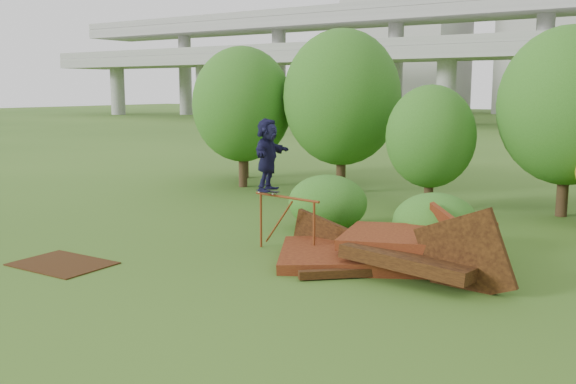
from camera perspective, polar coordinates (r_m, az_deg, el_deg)
The scene contains 15 objects.
ground at distance 13.91m, azimuth -1.84°, elevation -7.92°, with size 240.00×240.00×0.00m, color #2D5116.
scrap_pile at distance 14.93m, azimuth 8.71°, elevation -5.39°, with size 6.01×3.95×2.23m.
grind_rail at distance 15.99m, azimuth -0.13°, elevation -1.84°, with size 2.08×0.38×1.45m.
skateboard at distance 16.34m, azimuth -1.81°, elevation 0.08°, with size 0.70×0.28×0.07m.
skater at distance 16.22m, azimuth -1.83°, elevation 3.34°, with size 1.70×0.54×1.84m, color #161638.
flat_plate at distance 16.06m, azimuth -19.42°, elevation -6.04°, with size 2.22×1.59×0.03m, color #351D0B.
tree_0 at distance 26.79m, azimuth -4.09°, elevation 7.77°, with size 4.13×4.13×5.82m.
tree_1 at distance 25.28m, azimuth 4.81°, elevation 8.36°, with size 4.59×4.59×6.39m.
tree_2 at distance 22.07m, azimuth 12.55°, elevation 4.82°, with size 3.00×3.00×4.23m.
tree_3 at distance 22.24m, azimuth 23.66°, elevation 7.02°, with size 4.37×4.37×6.07m.
tree_6 at distance 29.55m, azimuth -3.90°, elevation 7.14°, with size 3.72×3.72×5.19m.
shrub_left at distance 18.68m, azimuth 3.55°, elevation -0.94°, with size 2.34×2.16×1.62m, color #255215.
shrub_right at distance 16.38m, azimuth 12.98°, elevation -2.75°, with size 2.17×1.99×1.54m, color #255215.
building_left at distance 116.05m, azimuth 10.62°, elevation 15.65°, with size 18.00×16.00×35.00m, color #9E9E99.
building_right at distance 115.71m, azimuth 22.34°, elevation 13.42°, with size 14.00×14.00×28.00m, color #9E9E99.
Camera 1 is at (7.73, -10.81, 4.08)m, focal length 40.00 mm.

